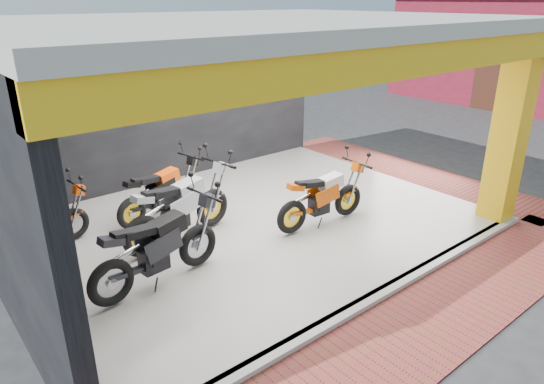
# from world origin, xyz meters

# --- Properties ---
(ground) EXTENTS (80.00, 80.00, 0.00)m
(ground) POSITION_xyz_m (0.00, 0.00, 0.00)
(ground) COLOR #2D2D30
(ground) RESTS_ON ground
(showroom_floor) EXTENTS (8.00, 6.00, 0.10)m
(showroom_floor) POSITION_xyz_m (0.00, 2.00, 0.05)
(showroom_floor) COLOR silver
(showroom_floor) RESTS_ON ground
(showroom_ceiling) EXTENTS (8.40, 6.40, 0.20)m
(showroom_ceiling) POSITION_xyz_m (0.00, 2.00, 3.60)
(showroom_ceiling) COLOR beige
(showroom_ceiling) RESTS_ON corner_column
(back_wall) EXTENTS (8.20, 0.20, 3.50)m
(back_wall) POSITION_xyz_m (0.00, 5.10, 1.75)
(back_wall) COLOR black
(back_wall) RESTS_ON ground
(corner_column) EXTENTS (0.50, 0.50, 3.50)m
(corner_column) POSITION_xyz_m (3.75, -0.75, 1.75)
(corner_column) COLOR yellow
(corner_column) RESTS_ON ground
(header_beam_front) EXTENTS (8.40, 0.30, 0.40)m
(header_beam_front) POSITION_xyz_m (0.00, -1.00, 3.30)
(header_beam_front) COLOR yellow
(header_beam_front) RESTS_ON corner_column
(header_beam_right) EXTENTS (0.30, 6.40, 0.40)m
(header_beam_right) POSITION_xyz_m (4.00, 2.00, 3.30)
(header_beam_right) COLOR yellow
(header_beam_right) RESTS_ON corner_column
(floor_kerb) EXTENTS (8.00, 0.20, 0.10)m
(floor_kerb) POSITION_xyz_m (0.00, -1.02, 0.05)
(floor_kerb) COLOR silver
(floor_kerb) RESTS_ON ground
(paver_front) EXTENTS (9.00, 1.40, 0.03)m
(paver_front) POSITION_xyz_m (0.00, -1.80, 0.01)
(paver_front) COLOR maroon
(paver_front) RESTS_ON ground
(paver_right) EXTENTS (1.40, 7.00, 0.03)m
(paver_right) POSITION_xyz_m (4.80, 2.00, 0.01)
(paver_right) COLOR maroon
(paver_right) RESTS_ON ground
(moto_hero) EXTENTS (2.10, 0.92, 1.25)m
(moto_hero) POSITION_xyz_m (1.55, 1.04, 0.73)
(moto_hero) COLOR #D85109
(moto_hero) RESTS_ON showroom_floor
(moto_row_a) EXTENTS (2.42, 1.21, 1.41)m
(moto_row_a) POSITION_xyz_m (-0.67, 2.29, 0.81)
(moto_row_a) COLOR #ABAEB3
(moto_row_a) RESTS_ON showroom_floor
(moto_row_b) EXTENTS (2.33, 1.09, 1.37)m
(moto_row_b) POSITION_xyz_m (-1.61, 1.24, 0.79)
(moto_row_b) COLOR black
(moto_row_b) RESTS_ON showroom_floor
(moto_row_c) EXTENTS (2.09, 1.10, 1.22)m
(moto_row_c) POSITION_xyz_m (-0.58, 3.35, 0.71)
(moto_row_c) COLOR black
(moto_row_c) RESTS_ON showroom_floor
(moto_row_d) EXTENTS (1.93, 0.82, 1.16)m
(moto_row_d) POSITION_xyz_m (-2.80, 3.36, 0.68)
(moto_row_d) COLOR #E04609
(moto_row_d) RESTS_ON showroom_floor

